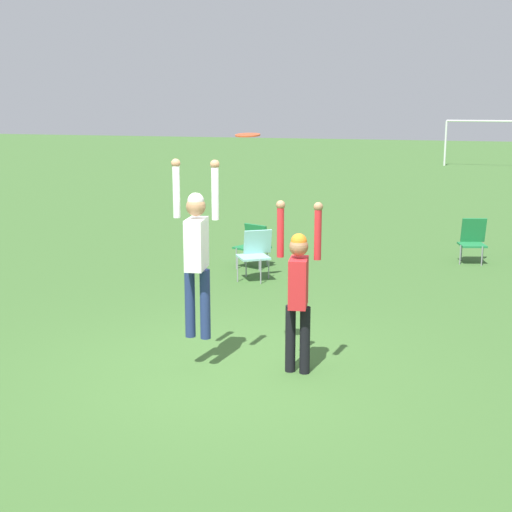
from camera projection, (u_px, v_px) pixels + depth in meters
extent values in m
plane|color=#3D662D|center=(229.00, 370.00, 8.32)|extent=(120.00, 120.00, 0.00)
cylinder|color=navy|center=(190.00, 303.00, 8.30)|extent=(0.12, 0.12, 0.83)
cylinder|color=navy|center=(205.00, 304.00, 8.24)|extent=(0.12, 0.12, 0.83)
cube|color=white|center=(196.00, 244.00, 8.13)|extent=(0.28, 0.46, 0.58)
sphere|color=#9E704C|center=(196.00, 206.00, 8.04)|extent=(0.22, 0.22, 0.22)
sphere|color=#B7B2AD|center=(196.00, 201.00, 8.03)|extent=(0.19, 0.19, 0.19)
cylinder|color=white|center=(176.00, 191.00, 8.08)|extent=(0.08, 0.08, 0.62)
sphere|color=#9E704C|center=(176.00, 163.00, 8.02)|extent=(0.10, 0.10, 0.10)
cylinder|color=white|center=(215.00, 192.00, 7.93)|extent=(0.08, 0.08, 0.62)
sphere|color=#9E704C|center=(215.00, 164.00, 7.86)|extent=(0.10, 0.10, 0.10)
cylinder|color=black|center=(290.00, 339.00, 8.21)|extent=(0.12, 0.12, 0.79)
cylinder|color=black|center=(305.00, 340.00, 8.16)|extent=(0.12, 0.12, 0.79)
cube|color=red|center=(298.00, 283.00, 8.05)|extent=(0.27, 0.42, 0.56)
sphere|color=#9E704C|center=(299.00, 247.00, 7.96)|extent=(0.21, 0.21, 0.21)
sphere|color=orange|center=(299.00, 241.00, 7.95)|extent=(0.18, 0.18, 0.18)
cylinder|color=red|center=(280.00, 231.00, 8.00)|extent=(0.08, 0.08, 0.59)
sphere|color=#9E704C|center=(281.00, 205.00, 7.94)|extent=(0.10, 0.10, 0.10)
cylinder|color=red|center=(318.00, 233.00, 7.86)|extent=(0.08, 0.08, 0.59)
sphere|color=#9E704C|center=(318.00, 207.00, 7.80)|extent=(0.10, 0.10, 0.10)
cylinder|color=#E04C23|center=(248.00, 135.00, 7.83)|extent=(0.28, 0.28, 0.04)
cylinder|color=gray|center=(236.00, 259.00, 13.48)|extent=(0.02, 0.02, 0.40)
cylinder|color=gray|center=(259.00, 260.00, 13.32)|extent=(0.02, 0.02, 0.40)
cylinder|color=gray|center=(245.00, 254.00, 13.90)|extent=(0.02, 0.02, 0.40)
cylinder|color=gray|center=(267.00, 256.00, 13.75)|extent=(0.02, 0.02, 0.40)
cube|color=#1E753D|center=(252.00, 248.00, 13.57)|extent=(0.70, 0.70, 0.04)
cube|color=#1E753D|center=(256.00, 234.00, 13.76)|extent=(0.54, 0.30, 0.39)
cylinder|color=gray|center=(238.00, 270.00, 12.48)|extent=(0.02, 0.02, 0.44)
cylinder|color=gray|center=(261.00, 272.00, 12.34)|extent=(0.02, 0.02, 0.44)
cylinder|color=gray|center=(246.00, 265.00, 12.87)|extent=(0.02, 0.02, 0.44)
cylinder|color=gray|center=(269.00, 266.00, 12.73)|extent=(0.02, 0.02, 0.44)
cube|color=#8CC6C1|center=(253.00, 257.00, 12.56)|extent=(0.71, 0.71, 0.04)
cube|color=#8CC6C1|center=(258.00, 242.00, 12.73)|extent=(0.47, 0.39, 0.43)
cylinder|color=gray|center=(460.00, 255.00, 13.86)|extent=(0.02, 0.02, 0.38)
cylinder|color=gray|center=(482.00, 256.00, 13.73)|extent=(0.02, 0.02, 0.38)
cylinder|color=gray|center=(462.00, 251.00, 14.24)|extent=(0.02, 0.02, 0.38)
cylinder|color=gray|center=(483.00, 252.00, 14.10)|extent=(0.02, 0.02, 0.38)
cube|color=#1E753D|center=(472.00, 245.00, 13.95)|extent=(0.60, 0.60, 0.04)
cube|color=#1E753D|center=(474.00, 230.00, 14.10)|extent=(0.49, 0.26, 0.48)
cylinder|color=white|center=(445.00, 143.00, 36.95)|extent=(0.10, 0.10, 2.30)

